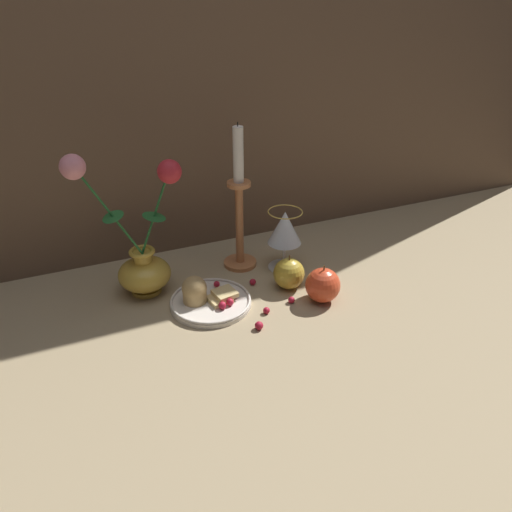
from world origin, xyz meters
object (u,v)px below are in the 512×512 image
object	(u,v)px
plate_with_pastries	(206,297)
apple_near_glass	(289,273)
apple_beside_vase	(323,285)
wine_glass	(285,230)
vase	(141,255)
candlestick	(239,211)

from	to	relation	value
plate_with_pastries	apple_near_glass	xyz separation A→B (m)	(0.20, -0.01, 0.02)
apple_beside_vase	apple_near_glass	bearing A→B (deg)	119.71
plate_with_pastries	wine_glass	bearing A→B (deg)	19.31
vase	apple_near_glass	bearing A→B (deg)	-19.59
apple_beside_vase	plate_with_pastries	bearing A→B (deg)	160.62
candlestick	apple_beside_vase	world-z (taller)	candlestick
candlestick	vase	bearing A→B (deg)	-172.81
plate_with_pastries	apple_beside_vase	world-z (taller)	apple_beside_vase
apple_near_glass	vase	bearing A→B (deg)	160.41
plate_with_pastries	apple_beside_vase	bearing A→B (deg)	-19.38
apple_beside_vase	wine_glass	bearing A→B (deg)	95.08
plate_with_pastries	vase	bearing A→B (deg)	137.57
plate_with_pastries	candlestick	size ratio (longest dim) A/B	0.50
vase	plate_with_pastries	bearing A→B (deg)	-42.43
wine_glass	apple_beside_vase	xyz separation A→B (m)	(0.02, -0.17, -0.07)
plate_with_pastries	wine_glass	size ratio (longest dim) A/B	1.18
candlestick	plate_with_pastries	bearing A→B (deg)	-134.62
plate_with_pastries	apple_beside_vase	distance (m)	0.26
wine_glass	apple_near_glass	bearing A→B (deg)	-108.94
vase	candlestick	world-z (taller)	candlestick
vase	candlestick	size ratio (longest dim) A/B	0.96
apple_beside_vase	apple_near_glass	distance (m)	0.09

